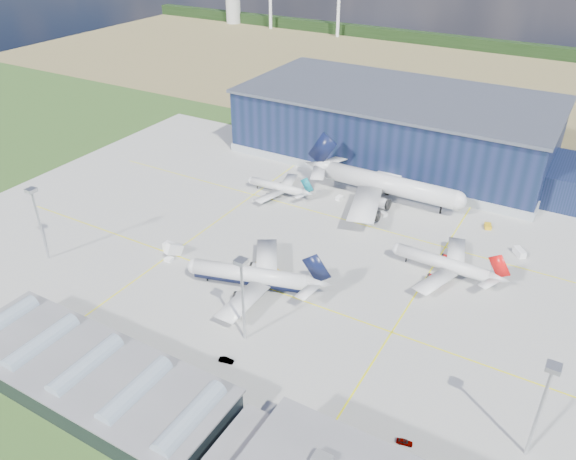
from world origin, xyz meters
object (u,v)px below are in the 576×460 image
object	(u,v)px
gse_cart_a	(339,198)
airstair	(174,252)
airliner_widebody	(390,175)
gse_van_b	(519,252)
gse_tug_b	(274,273)
light_mast_center	(242,287)
airliner_regional	(277,183)
gse_tug_a	(258,267)
airliner_navy	(251,268)
light_mast_west	(37,213)
gse_cart_b	(383,214)
gse_van_a	(172,248)
car_a	(405,442)
gse_tug_c	(488,226)
light_mast_east	(544,397)
hangar	(402,129)
car_b	(226,360)
airliner_red	(444,257)

from	to	relation	value
gse_cart_a	airstair	size ratio (longest dim) A/B	0.57
airliner_widebody	airstair	xyz separation A→B (m)	(-41.63, -65.53, -8.20)
gse_van_b	gse_cart_a	bearing A→B (deg)	136.15
gse_tug_b	light_mast_center	bearing A→B (deg)	-48.83
airliner_regional	gse_tug_b	distance (m)	50.44
gse_tug_a	airliner_navy	bearing A→B (deg)	-65.63
airliner_widebody	gse_cart_a	size ratio (longest dim) A/B	20.93
light_mast_west	gse_cart_b	size ratio (longest dim) A/B	8.65
airliner_navy	airstair	distance (m)	28.78
light_mast_west	gse_van_a	world-z (taller)	light_mast_west
airliner_widebody	car_a	world-z (taller)	airliner_widebody
airliner_regional	gse_tug_a	bearing A→B (deg)	113.26
gse_tug_a	airstair	bearing A→B (deg)	-161.17
light_mast_west	gse_cart_b	bearing A→B (deg)	44.33
gse_tug_b	gse_tug_c	size ratio (longest dim) A/B	0.92
light_mast_east	gse_cart_a	world-z (taller)	light_mast_east
gse_cart_b	light_mast_west	bearing A→B (deg)	168.27
gse_tug_a	gse_van_b	world-z (taller)	gse_van_b
gse_van_b	airstair	world-z (taller)	airstair
light_mast_west	airliner_navy	distance (m)	63.29
hangar	gse_van_b	distance (m)	78.87
gse_cart_a	gse_cart_b	bearing A→B (deg)	-4.40
gse_tug_a	gse_cart_b	bearing A→B (deg)	71.49
airliner_widebody	car_a	xyz separation A→B (m)	(40.67, -94.63, -9.28)
gse_van_b	car_a	world-z (taller)	gse_van_b
gse_tug_c	gse_cart_a	bearing A→B (deg)	167.84
airliner_widebody	gse_van_b	bearing A→B (deg)	-15.29
airstair	light_mast_center	bearing A→B (deg)	-10.91
airliner_regional	car_b	distance (m)	85.86
light_mast_center	gse_van_a	bearing A→B (deg)	152.19
light_mast_east	gse_van_a	world-z (taller)	light_mast_east
gse_cart_a	light_mast_center	bearing A→B (deg)	-76.39
airliner_regional	gse_tug_c	distance (m)	72.69
light_mast_center	light_mast_west	bearing A→B (deg)	180.00
gse_tug_a	car_b	xyz separation A→B (m)	(13.98, -35.25, -0.25)
light_mast_east	gse_van_a	distance (m)	108.88
light_mast_center	airliner_widebody	xyz separation A→B (m)	(3.39, 85.00, -5.60)
gse_van_b	airstair	bearing A→B (deg)	171.73
airstair	airliner_widebody	bearing A→B (deg)	73.65
light_mast_east	gse_tug_b	distance (m)	78.86
airliner_navy	airliner_widebody	xyz separation A→B (m)	(13.34, 67.00, 3.13)
gse_cart_a	light_mast_east	bearing A→B (deg)	-40.22
airliner_widebody	airliner_regional	world-z (taller)	airliner_widebody
gse_cart_a	airliner_regional	bearing A→B (deg)	-156.32
light_mast_east	car_a	size ratio (longest dim) A/B	7.18
gse_tug_b	car_b	bearing A→B (deg)	-51.56
light_mast_east	gse_tug_c	distance (m)	88.70
airliner_red	airliner_regional	world-z (taller)	airliner_red
airstair	car_a	distance (m)	87.30
hangar	airliner_regional	distance (m)	60.99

